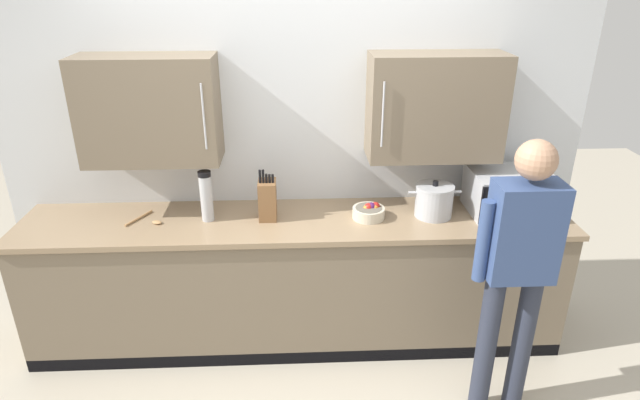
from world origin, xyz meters
TOP-DOWN VIEW (x-y plane):
  - back_wall_tiled at (0.00, 1.06)m, footprint 3.83×0.44m
  - counter_unit at (0.00, 0.75)m, footprint 3.49×0.64m
  - microwave_oven at (1.35, 0.79)m, footprint 0.50×0.42m
  - wooden_spoon at (-0.93, 0.76)m, footprint 0.23×0.21m
  - thermos_flask at (-0.55, 0.76)m, footprint 0.08×0.08m
  - fruit_bowl at (0.46, 0.75)m, footprint 0.21×0.21m
  - stock_pot at (0.88, 0.76)m, footprint 0.34×0.24m
  - knife_block at (-0.18, 0.77)m, footprint 0.11×0.15m
  - person_figure at (1.14, 0.04)m, footprint 0.49×0.55m

SIDE VIEW (x-z plane):
  - counter_unit at x=0.00m, z-range 0.00..0.90m
  - wooden_spoon at x=-0.93m, z-range 0.91..0.92m
  - fruit_bowl at x=0.46m, z-range 0.90..1.00m
  - person_figure at x=1.14m, z-range 0.16..1.80m
  - stock_pot at x=0.88m, z-range 0.89..1.13m
  - knife_block at x=-0.18m, z-range 0.87..1.20m
  - microwave_oven at x=1.35m, z-range 0.91..1.18m
  - thermos_flask at x=-0.55m, z-range 0.91..1.23m
  - back_wall_tiled at x=0.00m, z-range 0.08..2.63m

